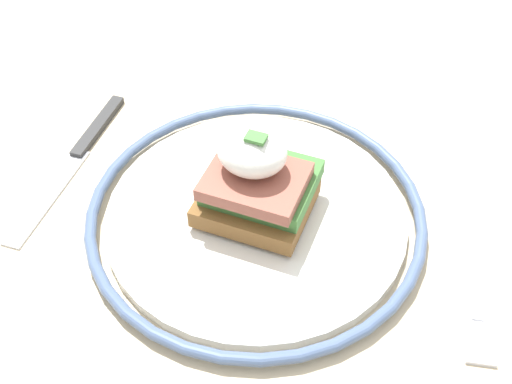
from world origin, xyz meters
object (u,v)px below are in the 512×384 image
Objects in this scene: plate at (256,214)px; knife at (79,153)px; sandwich at (256,182)px; fork at (475,291)px.

knife is at bearing -4.87° from plate.
sandwich is at bearing -68.50° from plate.
sandwich is at bearing -2.89° from fork.
knife reaches higher than fork.
knife is (0.37, -0.02, 0.00)m from fork.
plate is at bearing 175.13° from knife.
fork is at bearing 176.26° from knife.
sandwich reaches higher than knife.
plate is at bearing -2.61° from fork.
plate is 1.41× the size of knife.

